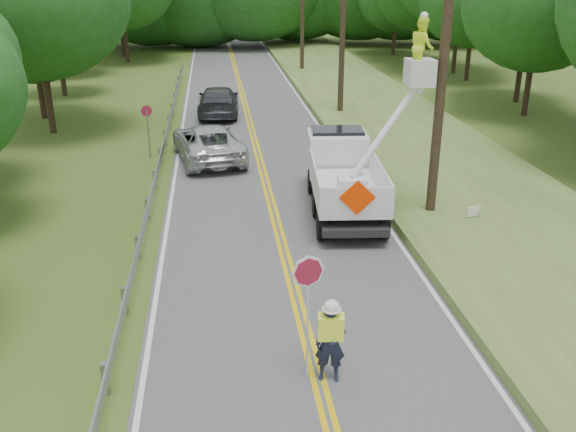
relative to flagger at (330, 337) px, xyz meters
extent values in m
plane|color=#40561E|center=(-0.21, -0.95, -0.97)|extent=(140.00, 140.00, 0.00)
cube|color=#4F4E51|center=(-0.21, 13.05, -0.96)|extent=(7.20, 96.00, 0.02)
cube|color=#DEB40C|center=(-0.31, 13.05, -0.95)|extent=(0.12, 96.00, 0.00)
cube|color=#DEB40C|center=(-0.11, 13.05, -0.95)|extent=(0.12, 96.00, 0.00)
cube|color=silver|center=(-3.66, 13.05, -0.95)|extent=(0.12, 96.00, 0.00)
cube|color=silver|center=(3.24, 13.05, -0.95)|extent=(0.12, 96.00, 0.00)
cube|color=gray|center=(-4.31, 0.05, -0.62)|extent=(0.12, 0.14, 0.70)
cube|color=gray|center=(-4.31, 3.05, -0.62)|extent=(0.12, 0.14, 0.70)
cube|color=gray|center=(-4.31, 6.05, -0.62)|extent=(0.12, 0.14, 0.70)
cube|color=gray|center=(-4.31, 9.05, -0.62)|extent=(0.12, 0.14, 0.70)
cube|color=gray|center=(-4.31, 12.05, -0.62)|extent=(0.12, 0.14, 0.70)
cube|color=gray|center=(-4.31, 15.05, -0.62)|extent=(0.12, 0.14, 0.70)
cube|color=gray|center=(-4.31, 18.05, -0.62)|extent=(0.12, 0.14, 0.70)
cube|color=gray|center=(-4.31, 21.05, -0.62)|extent=(0.12, 0.14, 0.70)
cube|color=gray|center=(-4.31, 24.05, -0.62)|extent=(0.12, 0.14, 0.70)
cube|color=gray|center=(-4.31, 27.05, -0.62)|extent=(0.12, 0.14, 0.70)
cube|color=gray|center=(-4.31, 30.05, -0.62)|extent=(0.12, 0.14, 0.70)
cube|color=gray|center=(-4.31, 33.05, -0.62)|extent=(0.12, 0.14, 0.70)
cube|color=gray|center=(-4.31, 36.05, -0.62)|extent=(0.12, 0.14, 0.70)
cube|color=gray|center=(-4.21, 14.05, -0.37)|extent=(0.05, 48.00, 0.34)
cylinder|color=black|center=(4.79, 8.05, 4.03)|extent=(0.30, 0.30, 10.00)
cylinder|color=black|center=(4.79, 23.05, 4.03)|extent=(0.30, 0.30, 10.00)
cylinder|color=black|center=(4.79, 38.05, 4.03)|extent=(0.30, 0.30, 10.00)
cube|color=#4F612D|center=(6.89, 13.05, -0.82)|extent=(7.00, 96.00, 0.30)
cylinder|color=#332319|center=(-9.91, 21.02, 0.88)|extent=(0.32, 0.32, 3.70)
cylinder|color=#332319|center=(-11.10, 24.33, 0.38)|extent=(0.32, 0.32, 2.71)
ellipsoid|color=#1A4E12|center=(-11.10, 24.33, 3.70)|extent=(6.33, 6.33, 5.57)
cylinder|color=#332319|center=(-11.37, 30.82, 0.25)|extent=(0.32, 0.32, 2.44)
ellipsoid|color=#1A4E12|center=(-11.37, 30.82, 3.23)|extent=(5.69, 5.69, 5.01)
cylinder|color=#332319|center=(-12.55, 38.48, 0.40)|extent=(0.32, 0.32, 2.74)
ellipsoid|color=#1A4E12|center=(-12.55, 38.48, 3.75)|extent=(6.40, 6.40, 5.63)
cylinder|color=#332319|center=(-9.09, 45.07, 0.88)|extent=(0.32, 0.32, 3.72)
cylinder|color=#332319|center=(-9.88, 48.67, 1.08)|extent=(0.32, 0.32, 4.11)
cylinder|color=#332319|center=(14.82, 21.95, 0.71)|extent=(0.32, 0.32, 3.37)
ellipsoid|color=#1A4E12|center=(14.82, 21.95, 4.83)|extent=(7.86, 7.86, 6.92)
cylinder|color=#332319|center=(16.01, 25.42, 0.60)|extent=(0.32, 0.32, 3.14)
ellipsoid|color=#1A4E12|center=(16.01, 25.42, 4.43)|extent=(7.32, 7.32, 6.44)
cylinder|color=#332319|center=(15.92, 33.05, 0.65)|extent=(0.32, 0.32, 3.24)
cylinder|color=#332319|center=(16.17, 36.32, 1.21)|extent=(0.32, 0.32, 4.36)
cylinder|color=#332319|center=(15.28, 42.26, 0.80)|extent=(0.32, 0.32, 3.55)
cylinder|color=#332319|center=(14.46, 46.95, 0.47)|extent=(0.32, 0.32, 2.89)
imported|color=#191E33|center=(0.02, 0.00, -0.14)|extent=(0.65, 0.48, 1.63)
cube|color=#D0EF2B|center=(0.02, 0.00, 0.23)|extent=(0.54, 0.38, 0.50)
ellipsoid|color=white|center=(0.02, 0.00, 0.69)|extent=(0.31, 0.31, 0.24)
cylinder|color=#B7B7B7|center=(-0.42, 0.11, 0.19)|extent=(0.04, 0.04, 2.29)
cylinder|color=maroon|center=(-0.42, 0.11, 1.39)|extent=(0.64, 0.18, 0.65)
cylinder|color=black|center=(1.00, 6.74, -0.51)|extent=(0.35, 0.90, 0.88)
cylinder|color=black|center=(2.84, 6.58, -0.51)|extent=(0.35, 0.90, 0.88)
cylinder|color=black|center=(1.16, 8.57, -0.51)|extent=(0.35, 0.90, 0.88)
cylinder|color=black|center=(2.99, 8.42, -0.51)|extent=(0.35, 0.90, 0.88)
cylinder|color=black|center=(1.35, 10.87, -0.51)|extent=(0.35, 0.90, 0.88)
cylinder|color=black|center=(3.18, 10.71, -0.51)|extent=(0.35, 0.90, 0.88)
cube|color=black|center=(2.10, 8.77, -0.45)|extent=(2.42, 6.03, 0.23)
cube|color=silver|center=(2.04, 8.13, 0.01)|extent=(2.47, 4.40, 0.20)
cube|color=silver|center=(1.01, 8.21, 0.47)|extent=(0.41, 4.23, 0.83)
cube|color=silver|center=(3.08, 8.04, 0.47)|extent=(0.41, 4.23, 0.83)
cube|color=silver|center=(1.87, 6.03, 0.47)|extent=(2.11, 0.23, 0.83)
cube|color=silver|center=(2.31, 11.25, 0.29)|extent=(2.21, 1.92, 1.66)
cube|color=black|center=(2.32, 11.43, 0.89)|extent=(1.94, 1.35, 0.69)
cube|color=silver|center=(1.96, 7.12, 0.47)|extent=(0.90, 0.90, 0.74)
cube|color=silver|center=(4.09, 8.05, 3.72)|extent=(0.78, 0.78, 0.78)
imported|color=#D0EF2B|center=(4.09, 8.05, 4.49)|extent=(0.62, 0.80, 1.65)
cube|color=#FF3600|center=(1.86, 5.97, 0.61)|extent=(1.04, 0.13, 1.04)
imported|color=silver|center=(-2.35, 15.52, -0.21)|extent=(3.38, 5.72, 1.49)
imported|color=#383B40|center=(-1.78, 24.00, -0.19)|extent=(2.36, 5.35, 1.53)
cylinder|color=gray|center=(-4.83, 16.14, 0.08)|extent=(0.06, 0.06, 2.11)
cylinder|color=maroon|center=(-4.83, 16.14, 1.04)|extent=(0.48, 0.11, 0.48)
cube|color=white|center=(5.89, 7.19, -0.46)|extent=(0.45, 0.16, 0.33)
cylinder|color=gray|center=(5.70, 7.19, -0.74)|extent=(0.02, 0.02, 0.47)
cylinder|color=gray|center=(6.07, 7.19, -0.74)|extent=(0.02, 0.02, 0.47)
camera|label=1|loc=(-2.03, -10.19, 6.69)|focal=39.09mm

